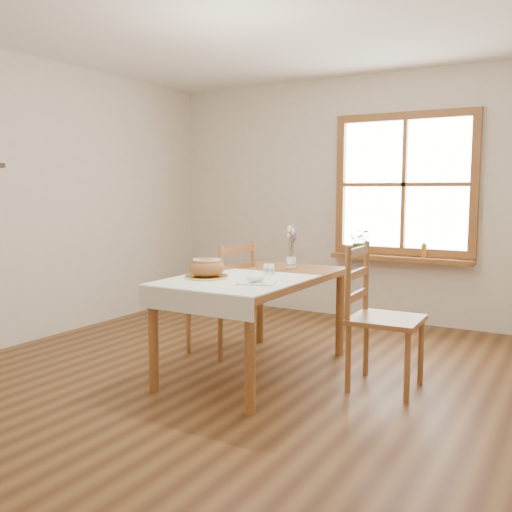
{
  "coord_description": "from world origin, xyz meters",
  "views": [
    {
      "loc": [
        2.16,
        -3.4,
        1.4
      ],
      "look_at": [
        0.0,
        0.3,
        0.9
      ],
      "focal_mm": 40.0,
      "sensor_mm": 36.0,
      "label": 1
    }
  ],
  "objects_px": {
    "chair_left": "(220,298)",
    "chair_right": "(386,317)",
    "flower_vase": "(291,263)",
    "bread_plate": "(207,277)",
    "dining_table": "(256,287)"
  },
  "relations": [
    {
      "from": "chair_left",
      "to": "flower_vase",
      "type": "xyz_separation_m",
      "value": [
        0.58,
        0.19,
        0.31
      ]
    },
    {
      "from": "chair_right",
      "to": "bread_plate",
      "type": "bearing_deg",
      "value": 109.94
    },
    {
      "from": "chair_right",
      "to": "bread_plate",
      "type": "relative_size",
      "value": 3.33
    },
    {
      "from": "chair_right",
      "to": "chair_left",
      "type": "bearing_deg",
      "value": 82.92
    },
    {
      "from": "chair_left",
      "to": "chair_right",
      "type": "distance_m",
      "value": 1.5
    },
    {
      "from": "chair_left",
      "to": "bread_plate",
      "type": "xyz_separation_m",
      "value": [
        0.3,
        -0.61,
        0.29
      ]
    },
    {
      "from": "chair_left",
      "to": "bread_plate",
      "type": "bearing_deg",
      "value": 37.36
    },
    {
      "from": "bread_plate",
      "to": "flower_vase",
      "type": "bearing_deg",
      "value": 70.84
    },
    {
      "from": "dining_table",
      "to": "chair_left",
      "type": "distance_m",
      "value": 0.61
    },
    {
      "from": "dining_table",
      "to": "bread_plate",
      "type": "height_order",
      "value": "bread_plate"
    },
    {
      "from": "dining_table",
      "to": "chair_right",
      "type": "relative_size",
      "value": 1.57
    },
    {
      "from": "dining_table",
      "to": "chair_right",
      "type": "xyz_separation_m",
      "value": [
        0.97,
        0.15,
        -0.15
      ]
    },
    {
      "from": "chair_right",
      "to": "dining_table",
      "type": "bearing_deg",
      "value": 96.49
    },
    {
      "from": "flower_vase",
      "to": "chair_right",
      "type": "bearing_deg",
      "value": -19.67
    },
    {
      "from": "flower_vase",
      "to": "chair_left",
      "type": "bearing_deg",
      "value": -161.41
    }
  ]
}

